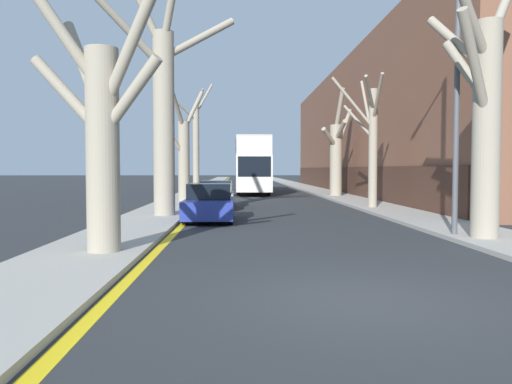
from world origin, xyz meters
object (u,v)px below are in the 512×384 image
at_px(street_tree_right_1, 371,139).
at_px(street_tree_left_0, 100,130).
at_px(double_decker_bus, 252,163).
at_px(parked_car_0, 210,203).
at_px(street_tree_left_1, 163,109).
at_px(parked_car_1, 217,195).
at_px(lamp_post, 454,66).
at_px(street_tree_left_2, 183,155).
at_px(street_tree_left_3, 196,145).
at_px(street_tree_right_2, 336,154).
at_px(street_tree_right_0, 485,112).

bearing_deg(street_tree_right_1, street_tree_left_0, -126.64).
xyz_separation_m(double_decker_bus, parked_car_0, (-2.23, -21.35, -1.81)).
xyz_separation_m(street_tree_left_1, parked_car_1, (1.89, 5.12, -3.73)).
xyz_separation_m(street_tree_left_1, lamp_post, (9.05, -6.17, 0.49)).
bearing_deg(street_tree_left_0, street_tree_left_1, 89.29).
distance_m(street_tree_left_2, parked_car_1, 4.78).
xyz_separation_m(street_tree_left_3, street_tree_right_1, (9.61, -13.35, -0.29)).
height_order(double_decker_bus, lamp_post, lamp_post).
bearing_deg(street_tree_left_1, parked_car_1, 69.80).
bearing_deg(street_tree_left_1, lamp_post, -34.30).
relative_size(street_tree_left_3, street_tree_right_1, 1.28).
relative_size(street_tree_right_1, street_tree_right_2, 0.88).
relative_size(double_decker_bus, parked_car_1, 2.57).
bearing_deg(double_decker_bus, street_tree_left_3, -146.74).
height_order(street_tree_right_2, parked_car_0, street_tree_right_2).
relative_size(street_tree_left_0, parked_car_1, 1.41).
distance_m(street_tree_left_2, double_decker_bus, 12.08).
relative_size(street_tree_left_3, parked_car_0, 2.14).
xyz_separation_m(double_decker_bus, lamp_post, (4.93, -26.33, 2.39)).
relative_size(street_tree_left_0, street_tree_right_2, 0.87).
bearing_deg(street_tree_right_0, parked_car_0, 143.33).
bearing_deg(street_tree_left_3, parked_car_1, -80.46).
bearing_deg(street_tree_right_0, street_tree_right_2, 89.35).
bearing_deg(street_tree_left_3, double_decker_bus, 33.26).
relative_size(street_tree_left_0, street_tree_right_1, 0.98).
xyz_separation_m(street_tree_right_0, parked_car_0, (-7.69, 5.73, -2.84)).
height_order(street_tree_left_0, street_tree_left_2, street_tree_left_2).
bearing_deg(street_tree_right_2, double_decker_bus, 134.44).
xyz_separation_m(parked_car_0, parked_car_1, (0.00, 6.31, -0.02)).
relative_size(street_tree_right_0, parked_car_1, 1.86).
distance_m(street_tree_left_2, lamp_post, 17.77).
bearing_deg(street_tree_right_1, street_tree_left_1, -157.01).
distance_m(street_tree_left_2, parked_car_0, 10.48).
xyz_separation_m(street_tree_left_2, parked_car_1, (2.06, -3.75, -2.12)).
relative_size(street_tree_right_0, parked_car_0, 2.16).
height_order(street_tree_left_2, street_tree_right_0, street_tree_right_0).
distance_m(street_tree_left_1, parked_car_1, 6.61).
distance_m(parked_car_1, lamp_post, 14.03).
height_order(street_tree_left_3, street_tree_right_2, street_tree_left_3).
bearing_deg(street_tree_left_3, parked_car_0, -83.67).
bearing_deg(parked_car_1, street_tree_right_1, -8.44).
height_order(street_tree_left_0, double_decker_bus, street_tree_left_0).
bearing_deg(double_decker_bus, street_tree_right_0, -78.59).
bearing_deg(street_tree_left_1, street_tree_right_1, 22.99).
height_order(street_tree_left_2, parked_car_0, street_tree_left_2).
relative_size(street_tree_left_0, street_tree_right_0, 0.76).
bearing_deg(street_tree_left_2, double_decker_bus, 69.18).
bearing_deg(street_tree_left_1, street_tree_right_2, 55.60).
bearing_deg(lamp_post, double_decker_bus, 100.61).
distance_m(street_tree_left_3, street_tree_right_1, 16.45).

